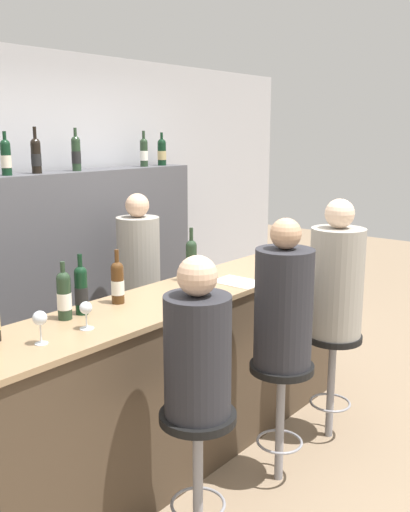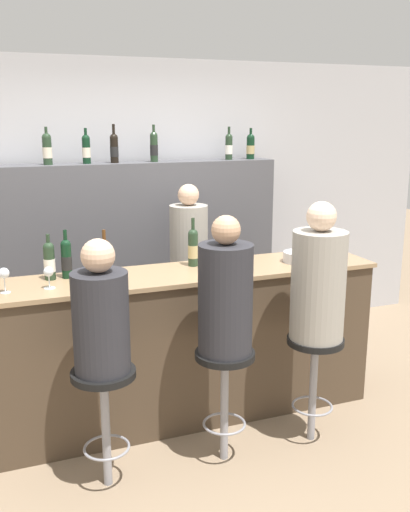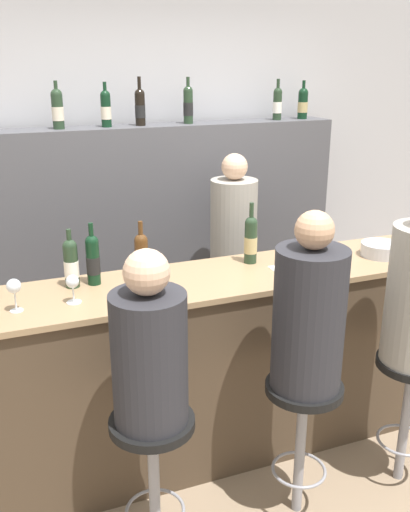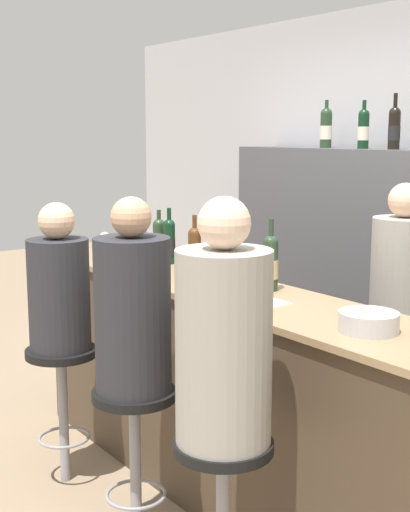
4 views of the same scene
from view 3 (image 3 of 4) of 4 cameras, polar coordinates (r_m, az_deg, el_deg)
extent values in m
plane|color=#8C755B|center=(3.35, 3.89, -20.81)|extent=(16.00, 16.00, 0.00)
cube|color=#B2B2B7|center=(4.35, -5.89, 7.77)|extent=(6.40, 0.05, 2.60)
cube|color=#473828|center=(3.24, 2.15, -11.02)|extent=(2.86, 0.51, 1.04)
cube|color=#997A56|center=(3.01, 2.28, -2.14)|extent=(2.90, 0.55, 0.03)
cube|color=#4C4C51|center=(4.25, -4.86, 1.35)|extent=(2.72, 0.28, 1.71)
cylinder|color=#233823|center=(2.89, -13.22, -1.05)|extent=(0.07, 0.07, 0.21)
cylinder|color=white|center=(2.89, -13.20, -1.25)|extent=(0.07, 0.07, 0.08)
sphere|color=#233823|center=(2.85, -13.38, 0.94)|extent=(0.07, 0.07, 0.07)
cylinder|color=#233823|center=(2.84, -13.46, 1.91)|extent=(0.02, 0.02, 0.07)
cylinder|color=black|center=(2.90, -11.12, -0.69)|extent=(0.07, 0.07, 0.22)
cylinder|color=black|center=(2.90, -11.11, -0.90)|extent=(0.07, 0.07, 0.09)
sphere|color=black|center=(2.86, -11.26, 1.40)|extent=(0.07, 0.07, 0.07)
cylinder|color=black|center=(2.85, -11.34, 2.45)|extent=(0.02, 0.02, 0.08)
cylinder|color=#4C2D14|center=(2.95, -6.36, -0.31)|extent=(0.07, 0.07, 0.20)
cylinder|color=white|center=(2.96, -6.35, -0.49)|extent=(0.07, 0.07, 0.08)
sphere|color=#4C2D14|center=(2.92, -6.43, 1.54)|extent=(0.07, 0.07, 0.07)
cylinder|color=#4C2D14|center=(2.90, -6.47, 2.63)|extent=(0.02, 0.02, 0.09)
cylinder|color=#233823|center=(3.15, 4.59, 1.31)|extent=(0.07, 0.07, 0.23)
cylinder|color=tan|center=(3.16, 4.58, 1.12)|extent=(0.07, 0.07, 0.09)
sphere|color=#233823|center=(3.12, 4.64, 3.31)|extent=(0.07, 0.07, 0.07)
cylinder|color=#233823|center=(3.10, 4.68, 4.44)|extent=(0.02, 0.02, 0.10)
cylinder|color=#233823|center=(3.93, -14.51, 13.77)|extent=(0.07, 0.07, 0.22)
cylinder|color=beige|center=(3.93, -14.50, 13.62)|extent=(0.08, 0.08, 0.09)
sphere|color=#233823|center=(3.92, -14.64, 15.35)|extent=(0.07, 0.07, 0.07)
cylinder|color=#233823|center=(3.92, -14.71, 16.09)|extent=(0.02, 0.02, 0.07)
cylinder|color=black|center=(3.98, -9.87, 14.07)|extent=(0.07, 0.07, 0.21)
cylinder|color=beige|center=(3.98, -9.86, 13.92)|extent=(0.07, 0.07, 0.08)
sphere|color=black|center=(3.97, -9.95, 15.54)|extent=(0.07, 0.07, 0.07)
cylinder|color=black|center=(3.97, -10.00, 16.26)|extent=(0.02, 0.02, 0.07)
cylinder|color=black|center=(4.03, -6.51, 14.32)|extent=(0.07, 0.07, 0.21)
cylinder|color=black|center=(4.04, -6.50, 14.17)|extent=(0.07, 0.07, 0.08)
sphere|color=black|center=(4.03, -6.56, 15.81)|extent=(0.07, 0.07, 0.07)
cylinder|color=black|center=(4.02, -6.60, 16.71)|extent=(0.02, 0.02, 0.10)
cylinder|color=#233823|center=(4.14, -1.69, 14.64)|extent=(0.07, 0.07, 0.22)
cylinder|color=black|center=(4.14, -1.69, 14.48)|extent=(0.07, 0.07, 0.09)
sphere|color=#233823|center=(4.13, -1.71, 16.18)|extent=(0.07, 0.07, 0.07)
cylinder|color=#233823|center=(4.13, -1.71, 16.92)|extent=(0.02, 0.02, 0.08)
cylinder|color=#233823|center=(4.43, 7.24, 14.65)|extent=(0.06, 0.06, 0.20)
cylinder|color=white|center=(4.43, 7.24, 14.52)|extent=(0.07, 0.07, 0.08)
sphere|color=#233823|center=(4.42, 7.30, 15.95)|extent=(0.06, 0.06, 0.06)
cylinder|color=#233823|center=(4.42, 7.33, 16.65)|extent=(0.02, 0.02, 0.08)
cylinder|color=black|center=(4.53, 9.74, 14.58)|extent=(0.07, 0.07, 0.19)
cylinder|color=tan|center=(4.53, 9.74, 14.46)|extent=(0.08, 0.08, 0.08)
sphere|color=black|center=(4.53, 9.81, 15.78)|extent=(0.07, 0.07, 0.07)
cylinder|color=black|center=(4.53, 9.85, 16.45)|extent=(0.02, 0.02, 0.08)
cylinder|color=silver|center=(2.72, -18.32, -5.21)|extent=(0.06, 0.06, 0.00)
cylinder|color=silver|center=(2.70, -18.42, -4.31)|extent=(0.01, 0.01, 0.09)
sphere|color=silver|center=(2.67, -18.58, -2.86)|extent=(0.07, 0.07, 0.07)
cylinder|color=silver|center=(2.73, -12.96, -4.53)|extent=(0.07, 0.07, 0.00)
cylinder|color=silver|center=(2.72, -13.02, -3.77)|extent=(0.01, 0.01, 0.07)
sphere|color=silver|center=(2.70, -13.12, -2.49)|extent=(0.06, 0.06, 0.06)
cylinder|color=#B7B7BC|center=(3.43, 17.17, 0.63)|extent=(0.23, 0.23, 0.08)
cube|color=white|center=(3.06, 9.29, -1.72)|extent=(0.21, 0.30, 0.00)
cylinder|color=gray|center=(2.74, -5.08, -22.43)|extent=(0.05, 0.05, 0.68)
torus|color=gray|center=(2.80, -5.01, -23.99)|extent=(0.27, 0.27, 0.02)
cylinder|color=black|center=(2.51, -5.33, -16.26)|extent=(0.36, 0.36, 0.04)
cylinder|color=#28282D|center=(2.35, -5.56, -10.22)|extent=(0.31, 0.31, 0.57)
sphere|color=#D8AD8C|center=(2.19, -5.87, -1.62)|extent=(0.18, 0.18, 0.18)
cylinder|color=gray|center=(2.97, 9.47, -18.78)|extent=(0.05, 0.05, 0.68)
torus|color=gray|center=(3.03, 9.36, -20.31)|extent=(0.27, 0.27, 0.02)
cylinder|color=black|center=(2.76, 9.88, -12.86)|extent=(0.36, 0.36, 0.04)
cylinder|color=#28282D|center=(2.59, 10.32, -6.27)|extent=(0.32, 0.32, 0.66)
sphere|color=tan|center=(2.45, 10.90, 2.56)|extent=(0.17, 0.17, 0.17)
cylinder|color=gray|center=(3.29, 19.35, -15.53)|extent=(0.05, 0.05, 0.68)
torus|color=gray|center=(3.34, 19.15, -16.98)|extent=(0.27, 0.27, 0.02)
cylinder|color=gray|center=(4.00, 2.78, -2.20)|extent=(0.32, 0.32, 1.39)
sphere|color=#D8AD8C|center=(3.78, 2.98, 8.91)|extent=(0.17, 0.17, 0.17)
camera|label=1|loc=(1.40, -92.24, -7.31)|focal=40.00mm
camera|label=2|loc=(0.97, 155.68, -20.97)|focal=40.00mm
camera|label=4|loc=(3.85, 60.88, 4.26)|focal=50.00mm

